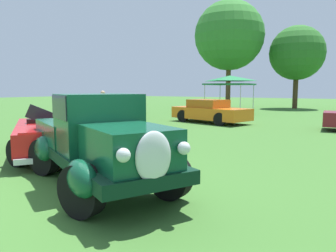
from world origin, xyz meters
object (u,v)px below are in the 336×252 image
at_px(show_car_charcoal, 106,107).
at_px(canopy_tent_left_field, 230,80).
at_px(show_car_orange, 210,111).
at_px(spectator_far_side, 103,105).
at_px(feature_pickup_truck, 98,139).
at_px(neighbor_convertible, 51,134).

height_order(show_car_charcoal, canopy_tent_left_field, canopy_tent_left_field).
bearing_deg(show_car_charcoal, show_car_orange, -0.23).
bearing_deg(canopy_tent_left_field, spectator_far_side, -110.96).
distance_m(feature_pickup_truck, neighbor_convertible, 3.41).
height_order(neighbor_convertible, canopy_tent_left_field, canopy_tent_left_field).
height_order(show_car_charcoal, spectator_far_side, spectator_far_side).
bearing_deg(neighbor_convertible, canopy_tent_left_field, 95.08).
relative_size(show_car_charcoal, spectator_far_side, 2.72).
bearing_deg(canopy_tent_left_field, neighbor_convertible, -84.92).
relative_size(feature_pickup_truck, neighbor_convertible, 1.03).
bearing_deg(feature_pickup_truck, show_car_charcoal, 133.51).
bearing_deg(spectator_far_side, neighbor_convertible, -55.07).
height_order(neighbor_convertible, show_car_orange, neighbor_convertible).
bearing_deg(spectator_far_side, show_car_charcoal, 132.10).
xyz_separation_m(feature_pickup_truck, show_car_orange, (-3.20, 11.30, -0.27)).
xyz_separation_m(feature_pickup_truck, show_car_charcoal, (-10.75, 11.33, -0.27)).
height_order(show_car_charcoal, show_car_orange, same).
xyz_separation_m(neighbor_convertible, spectator_far_side, (-4.85, 6.95, 0.33)).
distance_m(show_car_charcoal, show_car_orange, 7.55).
height_order(neighbor_convertible, show_car_charcoal, neighbor_convertible).
distance_m(show_car_charcoal, canopy_tent_left_field, 8.76).
bearing_deg(neighbor_convertible, show_car_orange, 90.38).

